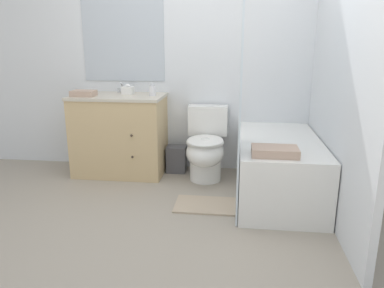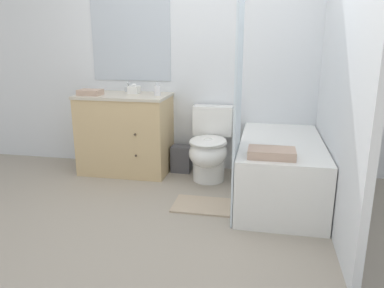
{
  "view_description": "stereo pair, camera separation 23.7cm",
  "coord_description": "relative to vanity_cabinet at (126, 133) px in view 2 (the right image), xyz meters",
  "views": [
    {
      "loc": [
        0.48,
        -2.48,
        1.4
      ],
      "look_at": [
        0.09,
        0.71,
        0.51
      ],
      "focal_mm": 35.0,
      "sensor_mm": 36.0,
      "label": 1
    },
    {
      "loc": [
        0.72,
        -2.44,
        1.4
      ],
      "look_at": [
        0.09,
        0.71,
        0.51
      ],
      "focal_mm": 35.0,
      "sensor_mm": 36.0,
      "label": 2
    }
  ],
  "objects": [
    {
      "name": "toilet",
      "position": [
        0.93,
        -0.09,
        -0.1
      ],
      "size": [
        0.42,
        0.68,
        0.73
      ],
      "color": "white",
      "rests_on": "ground_plane"
    },
    {
      "name": "bath_mat",
      "position": [
        1.0,
        -0.76,
        -0.43
      ],
      "size": [
        0.55,
        0.36,
        0.02
      ],
      "color": "tan",
      "rests_on": "ground_plane"
    },
    {
      "name": "wastebasket",
      "position": [
        0.6,
        0.1,
        -0.29
      ],
      "size": [
        0.21,
        0.18,
        0.29
      ],
      "color": "#4C4C51",
      "rests_on": "ground_plane"
    },
    {
      "name": "sink_faucet",
      "position": [
        -0.0,
        0.19,
        0.45
      ],
      "size": [
        0.14,
        0.12,
        0.12
      ],
      "color": "silver",
      "rests_on": "vanity_cabinet"
    },
    {
      "name": "soap_dispenser",
      "position": [
        0.37,
        -0.01,
        0.47
      ],
      "size": [
        0.07,
        0.07,
        0.13
      ],
      "color": "silver",
      "rests_on": "vanity_cabinet"
    },
    {
      "name": "bath_towel_folded",
      "position": [
        1.54,
        -0.95,
        0.14
      ],
      "size": [
        0.36,
        0.22,
        0.07
      ],
      "color": "tan",
      "rests_on": "bathtub"
    },
    {
      "name": "hand_towel_folded",
      "position": [
        -0.32,
        -0.12,
        0.45
      ],
      "size": [
        0.24,
        0.17,
        0.06
      ],
      "color": "tan",
      "rests_on": "vanity_cabinet"
    },
    {
      "name": "vanity_cabinet",
      "position": [
        0.0,
        0.0,
        0.0
      ],
      "size": [
        0.96,
        0.59,
        0.85
      ],
      "color": "tan",
      "rests_on": "ground_plane"
    },
    {
      "name": "ground_plane",
      "position": [
        0.76,
        -1.29,
        -0.44
      ],
      "size": [
        14.0,
        14.0,
        0.0
      ],
      "primitive_type": "plane",
      "color": "gray"
    },
    {
      "name": "shower_curtain",
      "position": [
        1.26,
        -0.82,
        0.57
      ],
      "size": [
        0.01,
        0.6,
        1.99
      ],
      "color": "silver",
      "rests_on": "ground_plane"
    },
    {
      "name": "wall_right",
      "position": [
        2.03,
        -0.51,
        0.81
      ],
      "size": [
        0.05,
        2.57,
        2.5
      ],
      "color": "silver",
      "rests_on": "ground_plane"
    },
    {
      "name": "wall_back",
      "position": [
        0.76,
        0.3,
        0.82
      ],
      "size": [
        8.0,
        0.06,
        2.5
      ],
      "color": "silver",
      "rests_on": "ground_plane"
    },
    {
      "name": "tissue_box",
      "position": [
        0.08,
        0.08,
        0.46
      ],
      "size": [
        0.11,
        0.11,
        0.11
      ],
      "color": "white",
      "rests_on": "vanity_cabinet"
    },
    {
      "name": "bathtub",
      "position": [
        1.63,
        -0.43,
        -0.16
      ],
      "size": [
        0.72,
        1.41,
        0.54
      ],
      "color": "white",
      "rests_on": "ground_plane"
    }
  ]
}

